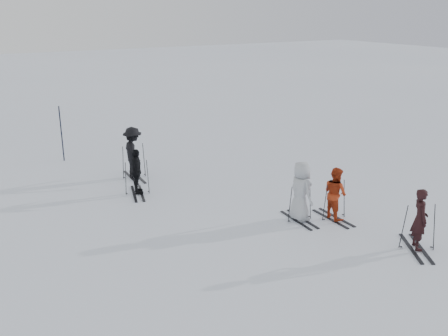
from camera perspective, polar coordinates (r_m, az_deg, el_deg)
name	(u,v)px	position (r m, az deg, el deg)	size (l,w,h in m)	color
ground	(240,207)	(15.50, 1.88, -4.50)	(120.00, 120.00, 0.00)	silver
skier_near_dark	(420,220)	(13.55, 21.46, -5.56)	(0.58, 0.38, 1.60)	black
skier_red	(335,194)	(14.76, 12.59, -2.92)	(0.75, 0.58, 1.54)	#A52F12
skier_grey	(301,192)	(14.43, 8.76, -2.72)	(0.86, 0.56, 1.75)	#AEB2B8
skier_uphill_left	(137,172)	(16.57, -9.96, -0.50)	(0.88, 0.37, 1.51)	black
skier_uphill_far	(133,153)	(18.17, -10.34, 1.69)	(1.19, 0.68, 1.84)	black
skis_near_dark	(419,226)	(13.62, 21.38, -6.22)	(0.92, 1.73, 1.26)	black
skis_red	(335,200)	(14.83, 12.54, -3.57)	(0.85, 1.61, 1.17)	black
skis_grey	(300,202)	(14.54, 8.70, -3.83)	(0.83, 1.57, 1.15)	black
skis_uphill_left	(137,177)	(16.62, -9.93, -1.03)	(0.86, 1.62, 1.18)	black
skis_uphill_far	(134,161)	(18.25, -10.29, 0.83)	(0.92, 1.74, 1.27)	black
piste_marker	(62,134)	(20.85, -18.08, 3.74)	(0.05, 0.05, 2.23)	black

